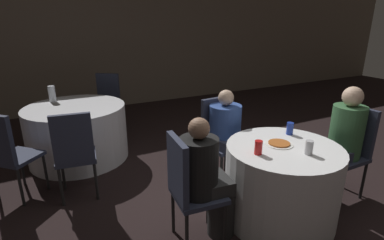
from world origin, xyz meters
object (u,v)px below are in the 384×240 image
object	(u,v)px
chair_near_north	(219,132)
soda_can_blue	(290,129)
table_far	(78,133)
chair_far_south	(75,149)
chair_far_southwest	(7,150)
soda_can_silver	(309,148)
person_blue_shirt	(229,137)
person_black_shirt	(207,181)
person_green_jacket	(340,144)
soda_can_red	(258,147)
chair_near_east	(350,144)
bottle_far	(52,94)
table_near	(281,183)
pizza_plate_near	(279,144)
chair_near_west	(187,183)
chair_far_northeast	(107,98)

from	to	relation	value
chair_near_north	soda_can_blue	bearing A→B (deg)	110.73
table_far	chair_far_south	size ratio (longest dim) A/B	1.33
chair_far_southwest	soda_can_silver	bearing A→B (deg)	8.88
person_blue_shirt	person_black_shirt	xyz separation A→B (m)	(-0.67, -0.70, -0.01)
person_green_jacket	soda_can_red	bearing A→B (deg)	90.29
chair_near_east	person_black_shirt	distance (m)	1.70
person_blue_shirt	bottle_far	xyz separation A→B (m)	(-1.68, 1.86, 0.28)
chair_near_east	person_blue_shirt	world-z (taller)	person_blue_shirt
table_near	chair_near_north	size ratio (longest dim) A/B	1.07
person_black_shirt	soda_can_blue	size ratio (longest dim) A/B	9.19
person_green_jacket	pizza_plate_near	xyz separation A→B (m)	(-0.78, 0.06, 0.14)
person_green_jacket	soda_can_silver	distance (m)	0.76
chair_near_west	person_blue_shirt	distance (m)	1.09
chair_near_east	soda_can_red	distance (m)	1.27
soda_can_blue	soda_can_red	bearing A→B (deg)	-158.39
chair_far_south	chair_far_northeast	world-z (taller)	same
table_far	soda_can_blue	distance (m)	2.75
person_blue_shirt	person_green_jacket	distance (m)	1.15
person_black_shirt	pizza_plate_near	xyz separation A→B (m)	(0.76, 0.01, 0.18)
person_blue_shirt	chair_far_northeast	bearing A→B (deg)	-76.75
soda_can_silver	soda_can_red	bearing A→B (deg)	153.21
soda_can_blue	person_green_jacket	bearing A→B (deg)	-22.08
chair_far_south	person_blue_shirt	xyz separation A→B (m)	(1.58, -0.42, -0.01)
chair_far_northeast	soda_can_blue	bearing A→B (deg)	146.40
table_far	pizza_plate_near	world-z (taller)	pizza_plate_near
chair_near_west	chair_far_northeast	bearing A→B (deg)	-175.07
chair_far_southwest	person_blue_shirt	size ratio (longest dim) A/B	0.89
person_blue_shirt	bottle_far	world-z (taller)	person_blue_shirt
soda_can_blue	bottle_far	xyz separation A→B (m)	(-2.04, 2.41, 0.05)
pizza_plate_near	soda_can_blue	bearing A→B (deg)	28.93
table_far	soda_can_silver	bearing A→B (deg)	-56.67
chair_near_east	soda_can_blue	xyz separation A→B (m)	(-0.68, 0.20, 0.22)
table_far	chair_far_southwest	xyz separation A→B (m)	(-0.75, -0.76, 0.21)
chair_far_southwest	chair_far_northeast	size ratio (longest dim) A/B	1.00
pizza_plate_near	soda_can_red	size ratio (longest dim) A/B	2.08
table_far	person_green_jacket	bearing A→B (deg)	-44.06
person_black_shirt	person_blue_shirt	bearing A→B (deg)	141.04
chair_near_east	pizza_plate_near	xyz separation A→B (m)	(-0.95, 0.06, 0.17)
table_far	chair_far_southwest	world-z (taller)	chair_far_southwest
chair_near_north	pizza_plate_near	size ratio (longest dim) A/B	3.84
person_blue_shirt	chair_far_southwest	bearing A→B (deg)	-24.76
table_far	chair_near_west	world-z (taller)	chair_near_west
chair_near_north	soda_can_blue	world-z (taller)	chair_near_north
person_blue_shirt	person_green_jacket	world-z (taller)	person_green_jacket
table_far	pizza_plate_near	size ratio (longest dim) A/B	5.10
bottle_far	soda_can_blue	bearing A→B (deg)	-49.84
chair_near_north	soda_can_silver	distance (m)	1.17
chair_near_north	chair_far_northeast	world-z (taller)	same
table_far	person_black_shirt	world-z (taller)	person_black_shirt
chair_near_west	chair_far_northeast	xyz separation A→B (m)	(-0.01, 3.05, 0.00)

